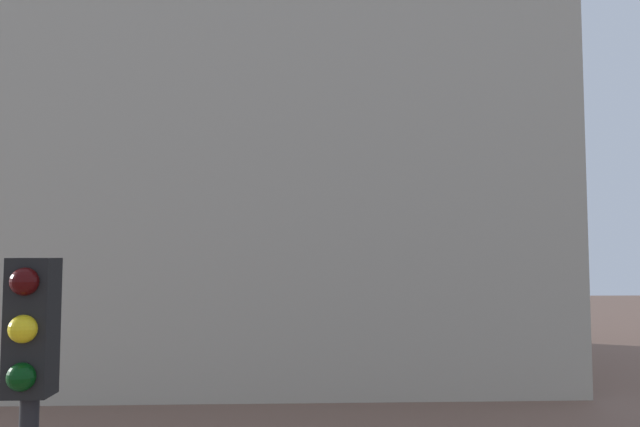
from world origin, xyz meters
name	(u,v)px	position (x,y,z in m)	size (l,w,h in m)	color
landmark_building	(235,132)	(-3.24, 26.68, 10.65)	(26.04, 15.65, 36.65)	#B2A893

